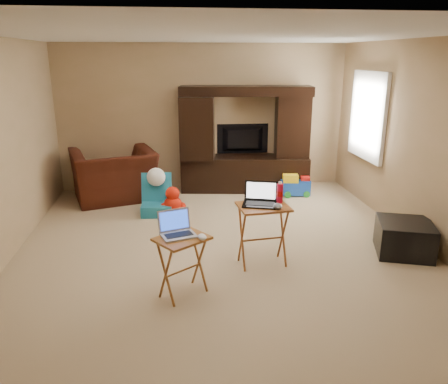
{
  "coord_description": "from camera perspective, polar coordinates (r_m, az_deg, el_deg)",
  "views": [
    {
      "loc": [
        -0.58,
        -4.92,
        2.29
      ],
      "look_at": [
        0.0,
        -0.2,
        0.8
      ],
      "focal_mm": 35.0,
      "sensor_mm": 36.0,
      "label": 1
    }
  ],
  "objects": [
    {
      "name": "floor",
      "position": [
        5.46,
        -0.26,
        -7.41
      ],
      "size": [
        5.5,
        5.5,
        0.0
      ],
      "primitive_type": "plane",
      "color": "tan",
      "rests_on": "ground"
    },
    {
      "name": "ceiling",
      "position": [
        4.96,
        -0.3,
        19.82
      ],
      "size": [
        5.5,
        5.5,
        0.0
      ],
      "primitive_type": "plane",
      "rotation": [
        3.14,
        0.0,
        0.0
      ],
      "color": "silver",
      "rests_on": "ground"
    },
    {
      "name": "wall_back",
      "position": [
        7.76,
        -2.71,
        9.67
      ],
      "size": [
        5.0,
        0.0,
        5.0
      ],
      "primitive_type": "plane",
      "rotation": [
        1.57,
        0.0,
        0.0
      ],
      "color": "tan",
      "rests_on": "ground"
    },
    {
      "name": "wall_front",
      "position": [
        2.48,
        7.33,
        -7.57
      ],
      "size": [
        5.0,
        0.0,
        5.0
      ],
      "primitive_type": "plane",
      "rotation": [
        -1.57,
        0.0,
        0.0
      ],
      "color": "tan",
      "rests_on": "ground"
    },
    {
      "name": "wall_right",
      "position": [
        5.9,
        24.74,
        5.65
      ],
      "size": [
        0.0,
        5.5,
        5.5
      ],
      "primitive_type": "plane",
      "rotation": [
        1.57,
        0.0,
        -1.57
      ],
      "color": "tan",
      "rests_on": "ground"
    },
    {
      "name": "window_pane",
      "position": [
        7.21,
        18.4,
        9.43
      ],
      "size": [
        0.0,
        1.2,
        1.2
      ],
      "primitive_type": "plane",
      "rotation": [
        1.57,
        0.0,
        -1.57
      ],
      "color": "white",
      "rests_on": "ground"
    },
    {
      "name": "window_frame",
      "position": [
        7.21,
        18.25,
        9.44
      ],
      "size": [
        0.06,
        1.14,
        1.34
      ],
      "primitive_type": "cube",
      "color": "white",
      "rests_on": "ground"
    },
    {
      "name": "entertainment_center",
      "position": [
        7.6,
        2.78,
        6.87
      ],
      "size": [
        2.27,
        0.85,
        1.81
      ],
      "primitive_type": "cube",
      "rotation": [
        0.0,
        0.0,
        -0.14
      ],
      "color": "black",
      "rests_on": "floor"
    },
    {
      "name": "television",
      "position": [
        7.82,
        2.51,
        6.89
      ],
      "size": [
        0.92,
        0.15,
        0.53
      ],
      "primitive_type": "imported",
      "rotation": [
        0.0,
        0.0,
        3.11
      ],
      "color": "black",
      "rests_on": "entertainment_center"
    },
    {
      "name": "recliner",
      "position": [
        7.39,
        -14.16,
        2.14
      ],
      "size": [
        1.54,
        1.43,
        0.83
      ],
      "primitive_type": "imported",
      "rotation": [
        0.0,
        0.0,
        3.43
      ],
      "color": "#44170E",
      "rests_on": "floor"
    },
    {
      "name": "child_rocker",
      "position": [
        6.6,
        -8.8,
        -0.35
      ],
      "size": [
        0.48,
        0.54,
        0.6
      ],
      "primitive_type": null,
      "rotation": [
        0.0,
        0.0,
        -0.06
      ],
      "color": "teal",
      "rests_on": "floor"
    },
    {
      "name": "plush_toy",
      "position": [
        6.56,
        -6.71,
        -1.12
      ],
      "size": [
        0.4,
        0.33,
        0.44
      ],
      "primitive_type": null,
      "color": "red",
      "rests_on": "floor"
    },
    {
      "name": "push_toy",
      "position": [
        7.54,
        9.28,
        0.99
      ],
      "size": [
        0.56,
        0.44,
        0.38
      ],
      "primitive_type": null,
      "rotation": [
        0.0,
        0.0,
        -0.16
      ],
      "color": "blue",
      "rests_on": "floor"
    },
    {
      "name": "ottoman",
      "position": [
        5.7,
        22.48,
        -5.55
      ],
      "size": [
        0.78,
        0.78,
        0.4
      ],
      "primitive_type": "cube",
      "rotation": [
        0.0,
        0.0,
        -0.32
      ],
      "color": "black",
      "rests_on": "floor"
    },
    {
      "name": "tray_table_left",
      "position": [
        4.37,
        -5.4,
        -9.65
      ],
      "size": [
        0.61,
        0.58,
        0.62
      ],
      "primitive_type": "cube",
      "rotation": [
        0.0,
        0.0,
        0.63
      ],
      "color": "#9F6426",
      "rests_on": "floor"
    },
    {
      "name": "tray_table_right",
      "position": [
        4.96,
        5.07,
        -5.65
      ],
      "size": [
        0.59,
        0.49,
        0.71
      ],
      "primitive_type": "cube",
      "rotation": [
        0.0,
        0.0,
        0.11
      ],
      "color": "#A55D27",
      "rests_on": "floor"
    },
    {
      "name": "laptop_left",
      "position": [
        4.22,
        -5.98,
        -4.3
      ],
      "size": [
        0.39,
        0.35,
        0.24
      ],
      "primitive_type": "cube",
      "rotation": [
        0.0,
        0.0,
        0.31
      ],
      "color": "#A2A2A7",
      "rests_on": "tray_table_left"
    },
    {
      "name": "laptop_right",
      "position": [
        4.81,
        4.71,
        -0.37
      ],
      "size": [
        0.44,
        0.4,
        0.24
      ],
      "primitive_type": "cube",
      "rotation": [
        0.0,
        0.0,
        -0.29
      ],
      "color": "black",
      "rests_on": "tray_table_right"
    },
    {
      "name": "mouse_left",
      "position": [
        4.17,
        -2.87,
        -5.89
      ],
      "size": [
        0.1,
        0.14,
        0.05
      ],
      "primitive_type": "ellipsoid",
      "rotation": [
        0.0,
        0.0,
        0.15
      ],
      "color": "white",
      "rests_on": "tray_table_left"
    },
    {
      "name": "mouse_right",
      "position": [
        4.74,
        7.03,
        -1.85
      ],
      "size": [
        0.1,
        0.15,
        0.06
      ],
      "primitive_type": "ellipsoid",
      "rotation": [
        0.0,
        0.0,
        -0.08
      ],
      "color": "#46474C",
      "rests_on": "tray_table_right"
    },
    {
      "name": "water_bottle",
      "position": [
        4.92,
        7.3,
        -0.18
      ],
      "size": [
        0.07,
        0.07,
        0.22
      ],
      "primitive_type": "cylinder",
      "color": "red",
      "rests_on": "tray_table_right"
    }
  ]
}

